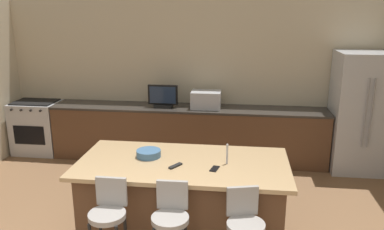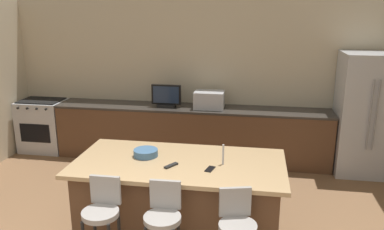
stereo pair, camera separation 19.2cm
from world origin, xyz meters
name	(u,v)px [view 1 (the left image)]	position (x,y,z in m)	size (l,w,h in m)	color
wall_back	(192,79)	(0.00, 4.74, 1.32)	(6.82, 0.12, 2.64)	beige
counter_back	(188,133)	(-0.02, 4.36, 0.46)	(4.58, 0.62, 0.91)	brown
kitchen_island	(183,200)	(0.25, 2.00, 0.47)	(2.25, 1.11, 0.93)	black
refrigerator	(360,113)	(2.69, 4.28, 0.94)	(0.82, 0.79, 1.87)	#B7BABF
range_oven	(38,127)	(-2.71, 4.35, 0.46)	(0.79, 0.63, 0.93)	#B7BABF
microwave	(206,100)	(0.29, 4.36, 1.05)	(0.48, 0.36, 0.28)	#B7BABF
tv_monitor	(163,97)	(-0.42, 4.30, 1.09)	(0.49, 0.16, 0.38)	black
sink_faucet_back	(199,99)	(0.17, 4.46, 1.03)	(0.02, 0.02, 0.24)	#B2B2B7
sink_faucet_island	(227,154)	(0.72, 2.00, 1.04)	(0.02, 0.02, 0.22)	#B2B2B7
bar_stool_left	(109,223)	(-0.32, 1.24, 0.61)	(0.34, 0.34, 1.01)	gray
bar_stool_center	(171,226)	(0.25, 1.26, 0.60)	(0.34, 0.34, 0.99)	gray
fruit_bowl	(149,153)	(-0.14, 2.09, 0.96)	(0.27, 0.27, 0.08)	#3F668C
cell_phone	(215,169)	(0.61, 1.85, 0.93)	(0.07, 0.15, 0.01)	black
tv_remote	(175,166)	(0.20, 1.86, 0.94)	(0.04, 0.17, 0.02)	black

